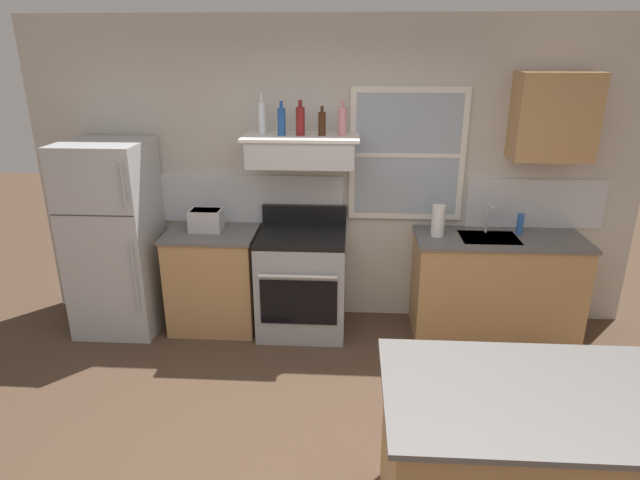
# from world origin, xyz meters

# --- Properties ---
(back_wall) EXTENTS (5.40, 0.11, 2.70)m
(back_wall) POSITION_xyz_m (0.03, 2.23, 1.35)
(back_wall) COLOR beige
(back_wall) RESTS_ON ground_plane
(refrigerator) EXTENTS (0.70, 0.72, 1.70)m
(refrigerator) POSITION_xyz_m (-1.90, 1.84, 0.85)
(refrigerator) COLOR #B7BABC
(refrigerator) RESTS_ON ground_plane
(counter_left_of_stove) EXTENTS (0.79, 0.63, 0.91)m
(counter_left_of_stove) POSITION_xyz_m (-1.05, 1.90, 0.46)
(counter_left_of_stove) COLOR tan
(counter_left_of_stove) RESTS_ON ground_plane
(toaster) EXTENTS (0.30, 0.20, 0.19)m
(toaster) POSITION_xyz_m (-1.09, 1.92, 1.01)
(toaster) COLOR silver
(toaster) RESTS_ON counter_left_of_stove
(stove_range) EXTENTS (0.76, 0.69, 1.09)m
(stove_range) POSITION_xyz_m (-0.25, 1.86, 0.46)
(stove_range) COLOR #9EA0A5
(stove_range) RESTS_ON ground_plane
(range_hood_shelf) EXTENTS (0.96, 0.52, 0.24)m
(range_hood_shelf) POSITION_xyz_m (-0.25, 1.96, 1.62)
(range_hood_shelf) COLOR silver
(bottle_clear_tall) EXTENTS (0.06, 0.06, 0.33)m
(bottle_clear_tall) POSITION_xyz_m (-0.58, 2.02, 1.88)
(bottle_clear_tall) COLOR silver
(bottle_clear_tall) RESTS_ON range_hood_shelf
(bottle_blue_liqueur) EXTENTS (0.07, 0.07, 0.28)m
(bottle_blue_liqueur) POSITION_xyz_m (-0.41, 1.95, 1.86)
(bottle_blue_liqueur) COLOR #1E478C
(bottle_blue_liqueur) RESTS_ON range_hood_shelf
(bottle_red_label_wine) EXTENTS (0.07, 0.07, 0.28)m
(bottle_red_label_wine) POSITION_xyz_m (-0.26, 1.95, 1.86)
(bottle_red_label_wine) COLOR maroon
(bottle_red_label_wine) RESTS_ON range_hood_shelf
(bottle_brown_stout) EXTENTS (0.06, 0.06, 0.24)m
(bottle_brown_stout) POSITION_xyz_m (-0.08, 1.96, 1.84)
(bottle_brown_stout) COLOR #381E0F
(bottle_brown_stout) RESTS_ON range_hood_shelf
(bottle_rose_pink) EXTENTS (0.07, 0.07, 0.28)m
(bottle_rose_pink) POSITION_xyz_m (0.09, 1.99, 1.86)
(bottle_rose_pink) COLOR #C67F84
(bottle_rose_pink) RESTS_ON range_hood_shelf
(counter_right_with_sink) EXTENTS (1.43, 0.63, 0.91)m
(counter_right_with_sink) POSITION_xyz_m (1.45, 1.90, 0.46)
(counter_right_with_sink) COLOR tan
(counter_right_with_sink) RESTS_ON ground_plane
(sink_faucet) EXTENTS (0.03, 0.17, 0.28)m
(sink_faucet) POSITION_xyz_m (1.35, 2.00, 1.08)
(sink_faucet) COLOR silver
(sink_faucet) RESTS_ON counter_right_with_sink
(paper_towel_roll) EXTENTS (0.11, 0.11, 0.27)m
(paper_towel_roll) POSITION_xyz_m (0.91, 1.90, 1.04)
(paper_towel_roll) COLOR white
(paper_towel_roll) RESTS_ON counter_right_with_sink
(dish_soap_bottle) EXTENTS (0.06, 0.06, 0.18)m
(dish_soap_bottle) POSITION_xyz_m (1.63, 2.00, 1.00)
(dish_soap_bottle) COLOR blue
(dish_soap_bottle) RESTS_ON counter_right_with_sink
(kitchen_island) EXTENTS (1.40, 0.90, 0.91)m
(kitchen_island) POSITION_xyz_m (1.04, -0.31, 0.46)
(kitchen_island) COLOR tan
(kitchen_island) RESTS_ON ground_plane
(upper_cabinet_right) EXTENTS (0.64, 0.32, 0.70)m
(upper_cabinet_right) POSITION_xyz_m (1.80, 2.04, 1.90)
(upper_cabinet_right) COLOR tan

